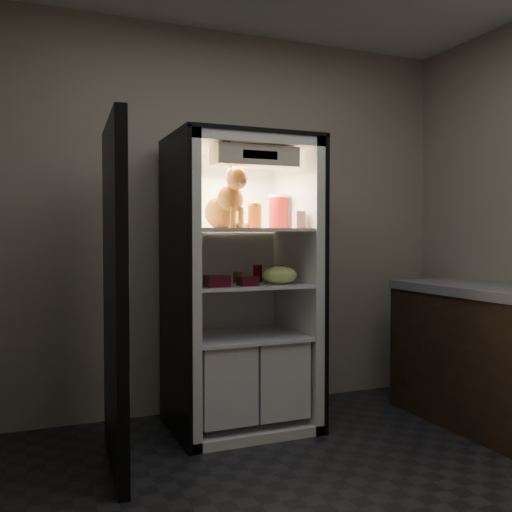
{
  "coord_description": "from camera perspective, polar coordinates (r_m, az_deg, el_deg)",
  "views": [
    {
      "loc": [
        -1.31,
        -2.08,
        1.24
      ],
      "look_at": [
        0.1,
        1.32,
        1.11
      ],
      "focal_mm": 40.0,
      "sensor_mm": 36.0,
      "label": 1
    }
  ],
  "objects": [
    {
      "name": "condiment_jar",
      "position": [
        3.69,
        -1.87,
        -2.06
      ],
      "size": [
        0.06,
        0.06,
        0.08
      ],
      "color": "#563518",
      "rests_on": "refrigerator"
    },
    {
      "name": "salsa_jar",
      "position": [
        3.64,
        -0.13,
        4.02
      ],
      "size": [
        0.09,
        0.09,
        0.16
      ],
      "color": "maroon",
      "rests_on": "refrigerator"
    },
    {
      "name": "room_shell",
      "position": [
        2.48,
        9.78,
        10.74
      ],
      "size": [
        3.6,
        3.6,
        3.6
      ],
      "color": "white",
      "rests_on": "floor"
    },
    {
      "name": "mayo_tub",
      "position": [
        3.74,
        -1.77,
        3.62
      ],
      "size": [
        0.08,
        0.08,
        0.11
      ],
      "color": "white",
      "rests_on": "refrigerator"
    },
    {
      "name": "parmesan_shaker",
      "position": [
        3.72,
        -2.28,
        4.35
      ],
      "size": [
        0.08,
        0.08,
        0.21
      ],
      "color": "#268B29",
      "rests_on": "refrigerator"
    },
    {
      "name": "grape_bag",
      "position": [
        3.58,
        2.41,
        -1.92
      ],
      "size": [
        0.23,
        0.16,
        0.11
      ],
      "primitive_type": "ellipsoid",
      "color": "#A1CC5F",
      "rests_on": "refrigerator"
    },
    {
      "name": "soda_can_c",
      "position": [
        3.69,
        1.97,
        -1.84
      ],
      "size": [
        0.06,
        0.06,
        0.11
      ],
      "color": "black",
      "rests_on": "refrigerator"
    },
    {
      "name": "fridge_door",
      "position": [
        3.13,
        -13.94,
        -4.07
      ],
      "size": [
        0.12,
        0.87,
        1.85
      ],
      "rotation": [
        0.0,
        0.0,
        -0.06
      ],
      "color": "black",
      "rests_on": "floor"
    },
    {
      "name": "berry_box_right",
      "position": [
        3.47,
        -0.83,
        -2.53
      ],
      "size": [
        0.11,
        0.11,
        0.05
      ],
      "primitive_type": "cube",
      "color": "#500D1A",
      "rests_on": "refrigerator"
    },
    {
      "name": "soda_can_b",
      "position": [
        3.75,
        2.31,
        -1.72
      ],
      "size": [
        0.06,
        0.06,
        0.12
      ],
      "color": "black",
      "rests_on": "refrigerator"
    },
    {
      "name": "tabby_cat",
      "position": [
        3.56,
        -3.01,
        5.16
      ],
      "size": [
        0.36,
        0.39,
        0.4
      ],
      "rotation": [
        0.0,
        0.0,
        0.31
      ],
      "color": "#B35F16",
      "rests_on": "refrigerator"
    },
    {
      "name": "cream_carton",
      "position": [
        3.59,
        4.33,
        3.64
      ],
      "size": [
        0.06,
        0.06,
        0.11
      ],
      "primitive_type": "cube",
      "color": "white",
      "rests_on": "refrigerator"
    },
    {
      "name": "berry_box_left",
      "position": [
        3.4,
        -3.95,
        -2.53
      ],
      "size": [
        0.13,
        0.13,
        0.07
      ],
      "primitive_type": "cube",
      "color": "#500D1A",
      "rests_on": "refrigerator"
    },
    {
      "name": "refrigerator",
      "position": [
        3.73,
        -1.73,
        -4.93
      ],
      "size": [
        0.9,
        0.72,
        1.88
      ],
      "color": "white",
      "rests_on": "floor"
    },
    {
      "name": "soda_can_a",
      "position": [
        3.8,
        0.16,
        -1.68
      ],
      "size": [
        0.06,
        0.06,
        0.11
      ],
      "color": "black",
      "rests_on": "refrigerator"
    },
    {
      "name": "pepper_jar",
      "position": [
        3.82,
        2.29,
        4.43
      ],
      "size": [
        0.13,
        0.13,
        0.23
      ],
      "color": "#A01517",
      "rests_on": "refrigerator"
    }
  ]
}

